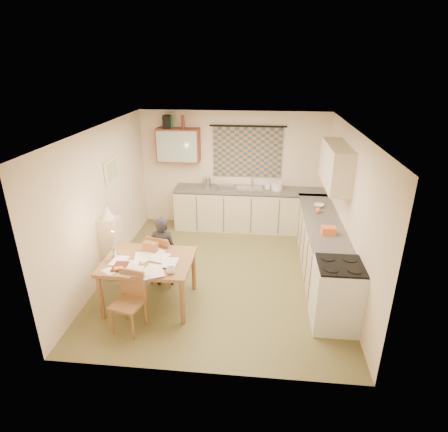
# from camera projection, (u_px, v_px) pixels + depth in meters

# --- Properties ---
(floor) EXTENTS (4.00, 4.50, 0.02)m
(floor) POSITION_uv_depth(u_px,v_px,m) (222.00, 274.00, 6.55)
(floor) COLOR brown
(floor) RESTS_ON ground
(ceiling) EXTENTS (4.00, 4.50, 0.02)m
(ceiling) POSITION_uv_depth(u_px,v_px,m) (222.00, 129.00, 5.57)
(ceiling) COLOR white
(ceiling) RESTS_ON floor
(wall_back) EXTENTS (4.00, 0.02, 2.50)m
(wall_back) POSITION_uv_depth(u_px,v_px,m) (233.00, 170.00, 8.13)
(wall_back) COLOR beige
(wall_back) RESTS_ON floor
(wall_front) EXTENTS (4.00, 0.02, 2.50)m
(wall_front) POSITION_uv_depth(u_px,v_px,m) (200.00, 285.00, 3.99)
(wall_front) COLOR beige
(wall_front) RESTS_ON floor
(wall_left) EXTENTS (0.02, 4.50, 2.50)m
(wall_left) POSITION_uv_depth(u_px,v_px,m) (103.00, 203.00, 6.25)
(wall_left) COLOR beige
(wall_left) RESTS_ON floor
(wall_right) EXTENTS (0.02, 4.50, 2.50)m
(wall_right) POSITION_uv_depth(u_px,v_px,m) (349.00, 212.00, 5.87)
(wall_right) COLOR beige
(wall_right) RESTS_ON floor
(window_blind) EXTENTS (1.45, 0.03, 1.05)m
(window_blind) POSITION_uv_depth(u_px,v_px,m) (247.00, 152.00, 7.91)
(window_blind) COLOR #2D4A64
(window_blind) RESTS_ON wall_back
(curtain_rod) EXTENTS (1.60, 0.04, 0.04)m
(curtain_rod) POSITION_uv_depth(u_px,v_px,m) (248.00, 126.00, 7.68)
(curtain_rod) COLOR black
(curtain_rod) RESTS_ON wall_back
(wall_cabinet) EXTENTS (0.90, 0.34, 0.70)m
(wall_cabinet) POSITION_uv_depth(u_px,v_px,m) (178.00, 145.00, 7.86)
(wall_cabinet) COLOR maroon
(wall_cabinet) RESTS_ON wall_back
(wall_cabinet_glass) EXTENTS (0.84, 0.02, 0.64)m
(wall_cabinet_glass) POSITION_uv_depth(u_px,v_px,m) (177.00, 147.00, 7.71)
(wall_cabinet_glass) COLOR #99B2A5
(wall_cabinet_glass) RESTS_ON wall_back
(upper_cabinet_right) EXTENTS (0.34, 1.30, 0.70)m
(upper_cabinet_right) POSITION_uv_depth(u_px,v_px,m) (336.00, 166.00, 6.16)
(upper_cabinet_right) COLOR #C6B492
(upper_cabinet_right) RESTS_ON wall_right
(framed_print) EXTENTS (0.04, 0.50, 0.40)m
(framed_print) POSITION_uv_depth(u_px,v_px,m) (111.00, 170.00, 6.44)
(framed_print) COLOR white
(framed_print) RESTS_ON wall_left
(print_canvas) EXTENTS (0.01, 0.42, 0.32)m
(print_canvas) POSITION_uv_depth(u_px,v_px,m) (112.00, 170.00, 6.44)
(print_canvas) COLOR beige
(print_canvas) RESTS_ON wall_left
(counter_back) EXTENTS (3.30, 0.62, 0.92)m
(counter_back) POSITION_uv_depth(u_px,v_px,m) (251.00, 210.00, 8.12)
(counter_back) COLOR #C6B492
(counter_back) RESTS_ON floor
(counter_right) EXTENTS (0.62, 2.95, 0.92)m
(counter_right) POSITION_uv_depth(u_px,v_px,m) (321.00, 247.00, 6.51)
(counter_right) COLOR #C6B492
(counter_right) RESTS_ON floor
(stove) EXTENTS (0.63, 0.63, 0.97)m
(stove) POSITION_uv_depth(u_px,v_px,m) (337.00, 295.00, 5.12)
(stove) COLOR white
(stove) RESTS_ON floor
(sink) EXTENTS (0.61, 0.52, 0.10)m
(sink) POSITION_uv_depth(u_px,v_px,m) (250.00, 191.00, 7.96)
(sink) COLOR silver
(sink) RESTS_ON counter_back
(tap) EXTENTS (0.04, 0.04, 0.28)m
(tap) POSITION_uv_depth(u_px,v_px,m) (252.00, 180.00, 8.05)
(tap) COLOR silver
(tap) RESTS_ON counter_back
(dish_rack) EXTENTS (0.43, 0.40, 0.06)m
(dish_rack) POSITION_uv_depth(u_px,v_px,m) (226.00, 187.00, 7.98)
(dish_rack) COLOR silver
(dish_rack) RESTS_ON counter_back
(kettle) EXTENTS (0.21, 0.21, 0.24)m
(kettle) POSITION_uv_depth(u_px,v_px,m) (207.00, 182.00, 7.98)
(kettle) COLOR silver
(kettle) RESTS_ON counter_back
(mixing_bowl) EXTENTS (0.24, 0.24, 0.16)m
(mixing_bowl) POSITION_uv_depth(u_px,v_px,m) (277.00, 186.00, 7.86)
(mixing_bowl) COLOR white
(mixing_bowl) RESTS_ON counter_back
(soap_bottle) EXTENTS (0.14, 0.15, 0.20)m
(soap_bottle) POSITION_uv_depth(u_px,v_px,m) (267.00, 184.00, 7.91)
(soap_bottle) COLOR white
(soap_bottle) RESTS_ON counter_back
(bowl) EXTENTS (0.31, 0.31, 0.05)m
(bowl) POSITION_uv_depth(u_px,v_px,m) (319.00, 206.00, 6.99)
(bowl) COLOR white
(bowl) RESTS_ON counter_right
(orange_bag) EXTENTS (0.22, 0.16, 0.12)m
(orange_bag) POSITION_uv_depth(u_px,v_px,m) (329.00, 230.00, 5.89)
(orange_bag) COLOR orange
(orange_bag) RESTS_ON counter_right
(fruit_orange) EXTENTS (0.10, 0.10, 0.10)m
(fruit_orange) POSITION_uv_depth(u_px,v_px,m) (318.00, 210.00, 6.69)
(fruit_orange) COLOR orange
(fruit_orange) RESTS_ON counter_right
(speaker) EXTENTS (0.19, 0.22, 0.26)m
(speaker) POSITION_uv_depth(u_px,v_px,m) (167.00, 122.00, 7.70)
(speaker) COLOR black
(speaker) RESTS_ON wall_cabinet
(bottle_green) EXTENTS (0.08, 0.08, 0.26)m
(bottle_green) POSITION_uv_depth(u_px,v_px,m) (171.00, 122.00, 7.69)
(bottle_green) COLOR #195926
(bottle_green) RESTS_ON wall_cabinet
(bottle_brown) EXTENTS (0.09, 0.09, 0.26)m
(bottle_brown) POSITION_uv_depth(u_px,v_px,m) (183.00, 122.00, 7.67)
(bottle_brown) COLOR maroon
(bottle_brown) RESTS_ON wall_cabinet
(dining_table) EXTENTS (1.30, 0.99, 0.75)m
(dining_table) POSITION_uv_depth(u_px,v_px,m) (150.00, 281.00, 5.63)
(dining_table) COLOR brown
(dining_table) RESTS_ON floor
(chair_far) EXTENTS (0.49, 0.49, 0.89)m
(chair_far) POSITION_uv_depth(u_px,v_px,m) (164.00, 267.00, 6.22)
(chair_far) COLOR brown
(chair_far) RESTS_ON floor
(chair_near) EXTENTS (0.46, 0.46, 0.85)m
(chair_near) POSITION_uv_depth(u_px,v_px,m) (129.00, 312.00, 5.13)
(chair_near) COLOR brown
(chair_near) RESTS_ON floor
(person) EXTENTS (0.48, 0.36, 1.20)m
(person) POSITION_uv_depth(u_px,v_px,m) (163.00, 252.00, 6.04)
(person) COLOR black
(person) RESTS_ON floor
(shelf_stand) EXTENTS (0.32, 0.30, 1.08)m
(shelf_stand) POSITION_uv_depth(u_px,v_px,m) (112.00, 248.00, 6.29)
(shelf_stand) COLOR #C6B492
(shelf_stand) RESTS_ON floor
(lampshade) EXTENTS (0.20, 0.20, 0.22)m
(lampshade) POSITION_uv_depth(u_px,v_px,m) (107.00, 212.00, 6.03)
(lampshade) COLOR white
(lampshade) RESTS_ON shelf_stand
(letter_rack) EXTENTS (0.24, 0.15, 0.16)m
(letter_rack) POSITION_uv_depth(u_px,v_px,m) (151.00, 247.00, 5.69)
(letter_rack) COLOR brown
(letter_rack) RESTS_ON dining_table
(mug) EXTENTS (0.19, 0.19, 0.09)m
(mug) POSITION_uv_depth(u_px,v_px,m) (171.00, 270.00, 5.13)
(mug) COLOR white
(mug) RESTS_ON dining_table
(magazine) EXTENTS (0.23, 0.29, 0.03)m
(magazine) POSITION_uv_depth(u_px,v_px,m) (113.00, 266.00, 5.29)
(magazine) COLOR maroon
(magazine) RESTS_ON dining_table
(book) EXTENTS (0.18, 0.24, 0.02)m
(book) POSITION_uv_depth(u_px,v_px,m) (118.00, 261.00, 5.44)
(book) COLOR orange
(book) RESTS_ON dining_table
(orange_box) EXTENTS (0.14, 0.12, 0.04)m
(orange_box) POSITION_uv_depth(u_px,v_px,m) (119.00, 269.00, 5.21)
(orange_box) COLOR orange
(orange_box) RESTS_ON dining_table
(eyeglasses) EXTENTS (0.13, 0.06, 0.02)m
(eyeglasses) POSITION_uv_depth(u_px,v_px,m) (153.00, 271.00, 5.19)
(eyeglasses) COLOR black
(eyeglasses) RESTS_ON dining_table
(candle_holder) EXTENTS (0.06, 0.06, 0.18)m
(candle_holder) POSITION_uv_depth(u_px,v_px,m) (115.00, 252.00, 5.53)
(candle_holder) COLOR silver
(candle_holder) RESTS_ON dining_table
(candle) EXTENTS (0.03, 0.03, 0.22)m
(candle) POSITION_uv_depth(u_px,v_px,m) (114.00, 238.00, 5.49)
(candle) COLOR white
(candle) RESTS_ON dining_table
(candle_flame) EXTENTS (0.02, 0.02, 0.02)m
(candle_flame) POSITION_uv_depth(u_px,v_px,m) (112.00, 232.00, 5.42)
(candle_flame) COLOR #FFCC66
(candle_flame) RESTS_ON dining_table
(papers) EXTENTS (1.02, 0.93, 0.02)m
(papers) POSITION_uv_depth(u_px,v_px,m) (142.00, 265.00, 5.33)
(papers) COLOR white
(papers) RESTS_ON dining_table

